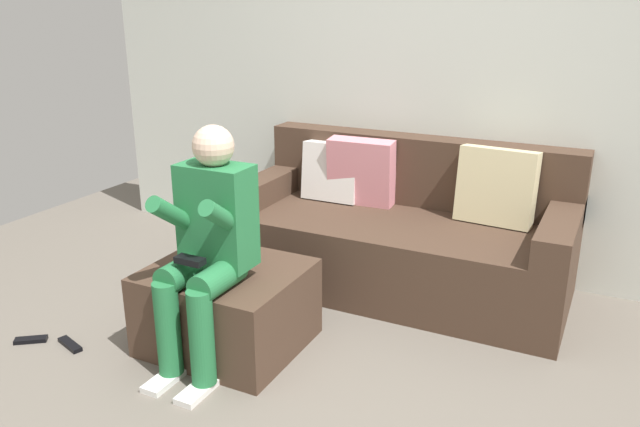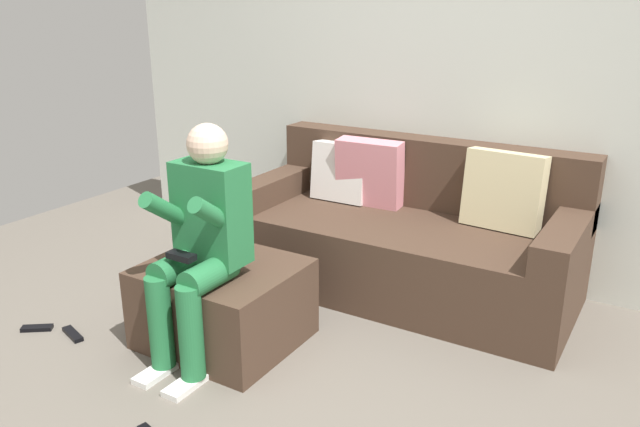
# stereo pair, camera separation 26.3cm
# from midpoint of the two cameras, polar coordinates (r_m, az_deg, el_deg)

# --- Properties ---
(wall_back) EXTENTS (5.06, 0.10, 2.49)m
(wall_back) POSITION_cam_midpoint_polar(r_m,az_deg,el_deg) (4.06, 13.83, 11.82)
(wall_back) COLOR silver
(wall_back) RESTS_ON ground_plane
(couch_sectional) EXTENTS (2.03, 0.91, 0.90)m
(couch_sectional) POSITION_cam_midpoint_polar(r_m,az_deg,el_deg) (3.89, 9.82, -2.04)
(couch_sectional) COLOR #473326
(couch_sectional) RESTS_ON ground_plane
(ottoman) EXTENTS (0.75, 0.67, 0.43)m
(ottoman) POSITION_cam_midpoint_polar(r_m,az_deg,el_deg) (3.30, -6.52, -8.17)
(ottoman) COLOR #473326
(ottoman) RESTS_ON ground_plane
(person_seated) EXTENTS (0.35, 0.57, 1.17)m
(person_seated) POSITION_cam_midpoint_polar(r_m,az_deg,el_deg) (2.99, -8.42, -2.22)
(person_seated) COLOR #26723F
(person_seated) RESTS_ON ground_plane
(remote_by_storage_bin) EXTENTS (0.19, 0.10, 0.02)m
(remote_by_storage_bin) POSITION_cam_midpoint_polar(r_m,az_deg,el_deg) (3.61, -19.67, -10.35)
(remote_by_storage_bin) COLOR black
(remote_by_storage_bin) RESTS_ON ground_plane
(remote_under_side_table) EXTENTS (0.16, 0.14, 0.02)m
(remote_under_side_table) POSITION_cam_midpoint_polar(r_m,az_deg,el_deg) (3.74, -22.56, -9.66)
(remote_under_side_table) COLOR black
(remote_under_side_table) RESTS_ON ground_plane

